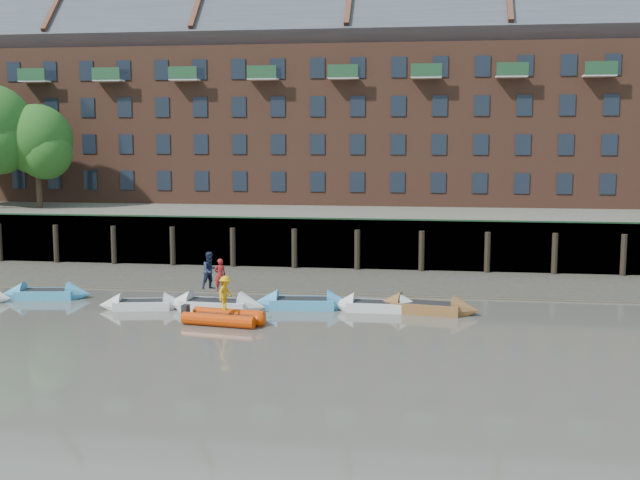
% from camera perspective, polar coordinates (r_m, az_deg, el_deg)
% --- Properties ---
extents(ground, '(220.00, 220.00, 0.00)m').
position_cam_1_polar(ground, '(29.73, -5.29, -9.07)').
color(ground, '#59544B').
rests_on(ground, ground).
extents(foreshore, '(110.00, 8.00, 0.50)m').
position_cam_1_polar(foreshore, '(46.97, -0.21, -2.92)').
color(foreshore, '#3D382F').
rests_on(foreshore, ground).
extents(mud_band, '(110.00, 1.60, 0.10)m').
position_cam_1_polar(mud_band, '(43.67, -0.86, -3.71)').
color(mud_band, '#4C4336').
rests_on(mud_band, ground).
extents(river_wall, '(110.00, 1.23, 3.30)m').
position_cam_1_polar(river_wall, '(51.01, 0.50, -0.28)').
color(river_wall, '#2D2A26').
rests_on(river_wall, ground).
extents(bank_terrace, '(110.00, 28.00, 3.20)m').
position_cam_1_polar(bank_terrace, '(64.44, 2.10, 1.33)').
color(bank_terrace, '#5E594D').
rests_on(bank_terrace, ground).
extents(apartment_terrace, '(80.60, 15.56, 20.98)m').
position_cam_1_polar(apartment_terrace, '(65.21, 2.24, 11.28)').
color(apartment_terrace, brown).
rests_on(apartment_terrace, bank_terrace).
extents(rowboat_1, '(4.75, 2.00, 1.34)m').
position_cam_1_polar(rowboat_1, '(44.27, -18.91, -3.65)').
color(rowboat_1, '#3E94C3').
rests_on(rowboat_1, ground).
extents(rowboat_2, '(4.38, 2.05, 1.22)m').
position_cam_1_polar(rowboat_2, '(40.33, -12.50, -4.50)').
color(rowboat_2, silver).
rests_on(rowboat_2, ground).
extents(rowboat_3, '(5.06, 1.67, 1.45)m').
position_cam_1_polar(rowboat_3, '(39.40, -7.46, -4.61)').
color(rowboat_3, silver).
rests_on(rowboat_3, ground).
extents(rowboat_4, '(5.00, 1.87, 1.42)m').
position_cam_1_polar(rowboat_4, '(39.52, -1.26, -4.52)').
color(rowboat_4, '#3E94C3').
rests_on(rowboat_4, ground).
extents(rowboat_5, '(4.48, 1.32, 1.30)m').
position_cam_1_polar(rowboat_5, '(39.07, 4.07, -4.71)').
color(rowboat_5, silver).
rests_on(rowboat_5, ground).
extents(rowboat_6, '(5.19, 2.29, 1.46)m').
position_cam_1_polar(rowboat_6, '(38.86, 7.57, -4.78)').
color(rowboat_6, brown).
rests_on(rowboat_6, ground).
extents(rib_tender, '(3.84, 2.28, 0.65)m').
position_cam_1_polar(rib_tender, '(36.55, -6.64, -5.50)').
color(rib_tender, '#CB3203').
rests_on(rib_tender, ground).
extents(person_rower_a, '(0.69, 0.61, 1.58)m').
position_cam_1_polar(person_rower_a, '(38.97, -7.13, -2.47)').
color(person_rower_a, maroon).
rests_on(person_rower_a, rowboat_3).
extents(person_rower_b, '(1.13, 1.13, 1.85)m').
position_cam_1_polar(person_rower_b, '(39.45, -7.81, -2.17)').
color(person_rower_b, '#19233F').
rests_on(person_rower_b, rowboat_3).
extents(person_rib_crew, '(0.84, 1.14, 1.57)m').
position_cam_1_polar(person_rib_crew, '(36.40, -6.75, -3.77)').
color(person_rib_crew, orange).
rests_on(person_rib_crew, rib_tender).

